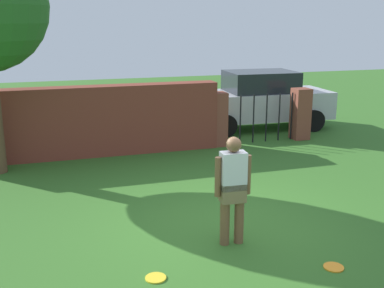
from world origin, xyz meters
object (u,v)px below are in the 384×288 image
at_px(person, 233,186).
at_px(car, 260,100).
at_px(frisbee_yellow, 156,278).
at_px(frisbee_orange, 334,267).

xyz_separation_m(person, car, (3.68, 6.93, -0.04)).
distance_m(car, frisbee_yellow, 9.10).
xyz_separation_m(car, frisbee_yellow, (-4.98, -7.57, -0.85)).
xyz_separation_m(person, frisbee_orange, (1.03, -1.08, -0.89)).
bearing_deg(car, frisbee_orange, -105.73).
height_order(person, frisbee_orange, person).
bearing_deg(frisbee_orange, person, 133.81).
height_order(person, frisbee_yellow, person).
bearing_deg(frisbee_orange, car, 71.68).
distance_m(person, frisbee_orange, 1.74).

